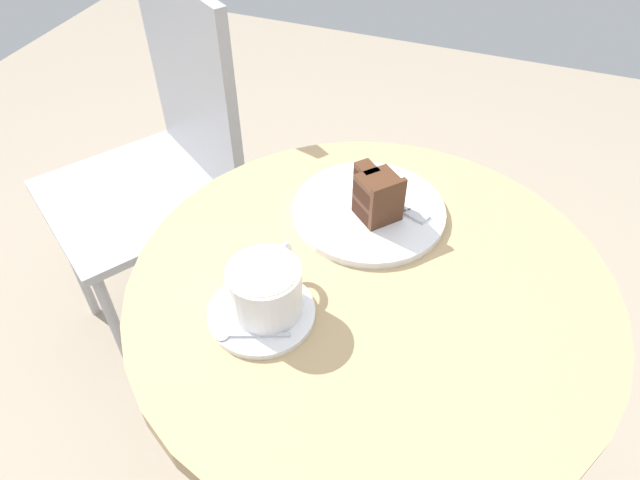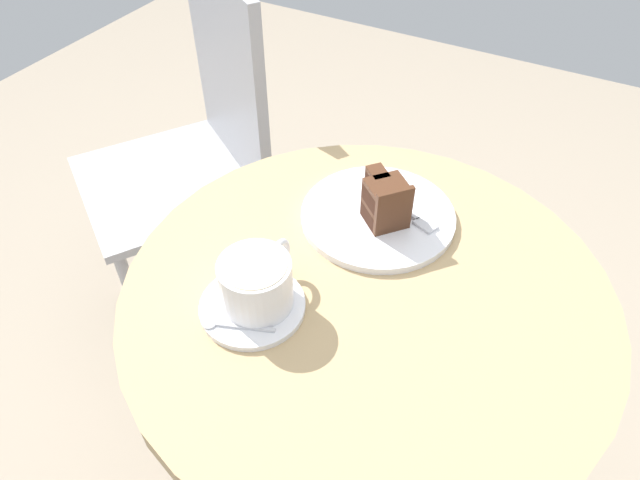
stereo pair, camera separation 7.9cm
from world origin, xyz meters
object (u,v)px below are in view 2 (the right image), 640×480
(saucer, at_px, (253,306))
(cafe_chair, at_px, (199,143))
(coffee_cup, at_px, (257,282))
(cake_plate, at_px, (378,216))
(napkin, at_px, (359,213))
(cake_slice, at_px, (385,201))
(fork, at_px, (409,213))
(teaspoon, at_px, (229,325))

(saucer, xyz_separation_m, cafe_chair, (0.44, 0.45, -0.16))
(coffee_cup, bearing_deg, cake_plate, -16.05)
(cake_plate, height_order, napkin, cake_plate)
(cake_plate, bearing_deg, cake_slice, -123.82)
(fork, bearing_deg, coffee_cup, -92.65)
(saucer, relative_size, coffee_cup, 1.10)
(teaspoon, height_order, napkin, teaspoon)
(coffee_cup, relative_size, napkin, 0.76)
(coffee_cup, distance_m, teaspoon, 0.06)
(fork, height_order, napkin, fork)
(cafe_chair, bearing_deg, saucer, -11.05)
(coffee_cup, distance_m, fork, 0.28)
(cake_slice, height_order, fork, cake_slice)
(cake_plate, relative_size, cafe_chair, 0.26)
(napkin, bearing_deg, teaspoon, 170.50)
(saucer, height_order, fork, fork)
(cake_slice, bearing_deg, coffee_cup, 160.59)
(cake_slice, height_order, cafe_chair, cafe_chair)
(cake_plate, bearing_deg, cafe_chair, 69.39)
(teaspoon, relative_size, fork, 0.67)
(cake_slice, bearing_deg, cafe_chair, 69.06)
(cake_plate, xyz_separation_m, cake_slice, (-0.01, -0.01, 0.04))
(cake_plate, bearing_deg, saucer, 163.51)
(cake_slice, xyz_separation_m, napkin, (0.00, 0.04, -0.04))
(cafe_chair, bearing_deg, teaspoon, -14.15)
(coffee_cup, xyz_separation_m, teaspoon, (-0.05, 0.01, -0.03))
(cake_slice, relative_size, cafe_chair, 0.10)
(teaspoon, relative_size, cake_slice, 1.01)
(teaspoon, relative_size, napkin, 0.52)
(teaspoon, height_order, cake_plate, teaspoon)
(teaspoon, bearing_deg, cake_plate, -125.61)
(coffee_cup, relative_size, cake_slice, 1.45)
(coffee_cup, xyz_separation_m, cafe_chair, (0.43, 0.46, -0.20))
(saucer, relative_size, teaspoon, 1.58)
(cake_slice, xyz_separation_m, fork, (0.03, -0.03, -0.03))
(cake_slice, distance_m, napkin, 0.06)
(saucer, xyz_separation_m, coffee_cup, (0.01, -0.00, 0.04))
(saucer, bearing_deg, napkin, -10.03)
(cake_slice, relative_size, fork, 0.66)
(fork, xyz_separation_m, cafe_chair, (0.18, 0.57, -0.17))
(cake_slice, bearing_deg, teaspoon, 162.26)
(napkin, bearing_deg, cake_plate, -80.49)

